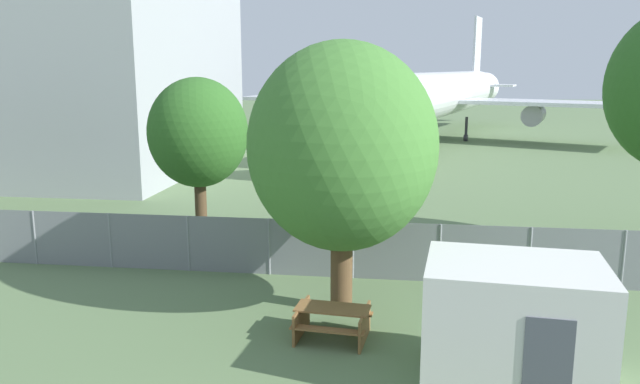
{
  "coord_description": "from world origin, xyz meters",
  "views": [
    {
      "loc": [
        3.97,
        -7.2,
        6.22
      ],
      "look_at": [
        1.15,
        13.61,
        2.0
      ],
      "focal_mm": 35.0,
      "sensor_mm": 36.0,
      "label": 1
    }
  ],
  "objects_px": {
    "picnic_bench_near_cabin": "(333,319)",
    "tree_far_right": "(342,148)",
    "airplane": "(438,95)",
    "portable_cabin": "(513,325)",
    "tree_near_hangar": "(198,133)"
  },
  "relations": [
    {
      "from": "portable_cabin",
      "to": "tree_near_hangar",
      "type": "bearing_deg",
      "value": 141.34
    },
    {
      "from": "airplane",
      "to": "tree_near_hangar",
      "type": "height_order",
      "value": "airplane"
    },
    {
      "from": "tree_near_hangar",
      "to": "tree_far_right",
      "type": "xyz_separation_m",
      "value": [
        5.61,
        -5.61,
        0.31
      ]
    },
    {
      "from": "airplane",
      "to": "tree_near_hangar",
      "type": "relative_size",
      "value": 7.46
    },
    {
      "from": "picnic_bench_near_cabin",
      "to": "tree_near_hangar",
      "type": "distance_m",
      "value": 9.88
    },
    {
      "from": "airplane",
      "to": "tree_far_right",
      "type": "distance_m",
      "value": 38.56
    },
    {
      "from": "airplane",
      "to": "tree_near_hangar",
      "type": "bearing_deg",
      "value": -0.2
    },
    {
      "from": "portable_cabin",
      "to": "picnic_bench_near_cabin",
      "type": "distance_m",
      "value": 4.18
    },
    {
      "from": "airplane",
      "to": "picnic_bench_near_cabin",
      "type": "relative_size",
      "value": 23.97
    },
    {
      "from": "tree_far_right",
      "to": "portable_cabin",
      "type": "bearing_deg",
      "value": -42.45
    },
    {
      "from": "picnic_bench_near_cabin",
      "to": "tree_far_right",
      "type": "relative_size",
      "value": 0.27
    },
    {
      "from": "airplane",
      "to": "picnic_bench_near_cabin",
      "type": "xyz_separation_m",
      "value": [
        -4.22,
        -40.08,
        -3.4
      ]
    },
    {
      "from": "portable_cabin",
      "to": "tree_far_right",
      "type": "distance_m",
      "value": 5.88
    },
    {
      "from": "airplane",
      "to": "portable_cabin",
      "type": "bearing_deg",
      "value": 15.84
    },
    {
      "from": "portable_cabin",
      "to": "tree_far_right",
      "type": "bearing_deg",
      "value": 142.93
    }
  ]
}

